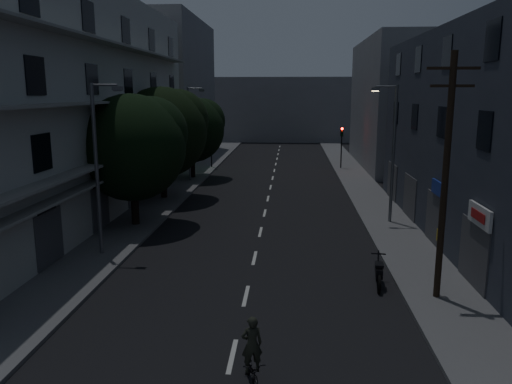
# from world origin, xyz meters

# --- Properties ---
(ground) EXTENTS (160.00, 160.00, 0.00)m
(ground) POSITION_xyz_m (0.00, 25.00, 0.00)
(ground) COLOR black
(ground) RESTS_ON ground
(sidewalk_left) EXTENTS (3.00, 90.00, 0.15)m
(sidewalk_left) POSITION_xyz_m (-7.50, 25.00, 0.07)
(sidewalk_left) COLOR #565659
(sidewalk_left) RESTS_ON ground
(sidewalk_right) EXTENTS (3.00, 90.00, 0.15)m
(sidewalk_right) POSITION_xyz_m (7.50, 25.00, 0.07)
(sidewalk_right) COLOR #565659
(sidewalk_right) RESTS_ON ground
(lane_markings) EXTENTS (0.15, 60.50, 0.01)m
(lane_markings) POSITION_xyz_m (0.00, 31.25, 0.01)
(lane_markings) COLOR beige
(lane_markings) RESTS_ON ground
(building_left) EXTENTS (7.00, 36.00, 14.00)m
(building_left) POSITION_xyz_m (-11.98, 18.00, 6.99)
(building_left) COLOR #B0B0AB
(building_left) RESTS_ON ground
(building_right) EXTENTS (6.19, 28.00, 11.00)m
(building_right) POSITION_xyz_m (11.99, 14.00, 5.50)
(building_right) COLOR #2E333F
(building_right) RESTS_ON ground
(building_far_left) EXTENTS (6.00, 20.00, 16.00)m
(building_far_left) POSITION_xyz_m (-12.00, 48.00, 8.00)
(building_far_left) COLOR slate
(building_far_left) RESTS_ON ground
(building_far_right) EXTENTS (6.00, 20.00, 13.00)m
(building_far_right) POSITION_xyz_m (12.00, 42.00, 6.50)
(building_far_right) COLOR slate
(building_far_right) RESTS_ON ground
(building_far_end) EXTENTS (24.00, 8.00, 10.00)m
(building_far_end) POSITION_xyz_m (0.00, 70.00, 5.00)
(building_far_end) COLOR slate
(building_far_end) RESTS_ON ground
(tree_near) EXTENTS (6.10, 6.10, 7.53)m
(tree_near) POSITION_xyz_m (-7.32, 16.27, 4.86)
(tree_near) COLOR black
(tree_near) RESTS_ON sidewalk_left
(tree_mid) EXTENTS (6.50, 6.50, 7.99)m
(tree_mid) POSITION_xyz_m (-7.53, 23.82, 5.15)
(tree_mid) COLOR black
(tree_mid) RESTS_ON sidewalk_left
(tree_far) EXTENTS (5.82, 5.82, 7.20)m
(tree_far) POSITION_xyz_m (-7.16, 32.73, 4.66)
(tree_far) COLOR black
(tree_far) RESTS_ON sidewalk_left
(traffic_signal_far_right) EXTENTS (0.28, 0.37, 4.10)m
(traffic_signal_far_right) POSITION_xyz_m (6.73, 39.21, 3.10)
(traffic_signal_far_right) COLOR black
(traffic_signal_far_right) RESTS_ON sidewalk_right
(traffic_signal_far_left) EXTENTS (0.28, 0.37, 4.10)m
(traffic_signal_far_left) POSITION_xyz_m (-6.50, 38.92, 3.10)
(traffic_signal_far_left) COLOR black
(traffic_signal_far_left) RESTS_ON sidewalk_left
(street_lamp_left_near) EXTENTS (1.51, 0.25, 8.00)m
(street_lamp_left_near) POSITION_xyz_m (-7.24, 10.81, 4.60)
(street_lamp_left_near) COLOR slate
(street_lamp_left_near) RESTS_ON sidewalk_left
(street_lamp_right) EXTENTS (1.51, 0.25, 8.00)m
(street_lamp_right) POSITION_xyz_m (7.49, 17.84, 4.60)
(street_lamp_right) COLOR slate
(street_lamp_right) RESTS_ON sidewalk_right
(street_lamp_left_far) EXTENTS (1.51, 0.25, 8.00)m
(street_lamp_left_far) POSITION_xyz_m (-7.04, 31.03, 4.60)
(street_lamp_left_far) COLOR slate
(street_lamp_left_far) RESTS_ON sidewalk_left
(utility_pole) EXTENTS (1.80, 0.24, 9.00)m
(utility_pole) POSITION_xyz_m (7.23, 6.63, 4.87)
(utility_pole) COLOR black
(utility_pole) RESTS_ON sidewalk_right
(bus_stop_sign) EXTENTS (0.06, 0.35, 2.52)m
(bus_stop_sign) POSITION_xyz_m (7.23, 6.91, 1.89)
(bus_stop_sign) COLOR #595B60
(bus_stop_sign) RESTS_ON sidewalk_right
(motorcycle) EXTENTS (0.60, 2.07, 1.33)m
(motorcycle) POSITION_xyz_m (5.27, 7.87, 0.53)
(motorcycle) COLOR black
(motorcycle) RESTS_ON ground
(cyclist) EXTENTS (0.97, 1.66, 1.98)m
(cyclist) POSITION_xyz_m (0.70, 0.54, 0.67)
(cyclist) COLOR black
(cyclist) RESTS_ON ground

